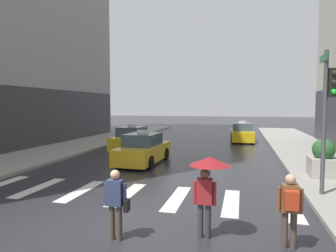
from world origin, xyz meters
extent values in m
plane|color=#26262B|center=(0.00, 0.00, 0.00)|extent=(160.00, 160.00, 0.00)
cube|color=silver|center=(-5.40, 3.00, 0.00)|extent=(0.50, 2.80, 0.01)
cube|color=silver|center=(-3.60, 3.00, 0.00)|extent=(0.50, 2.80, 0.01)
cube|color=silver|center=(-1.80, 3.00, 0.00)|extent=(0.50, 2.80, 0.01)
cube|color=silver|center=(0.00, 3.00, 0.00)|extent=(0.50, 2.80, 0.01)
cube|color=silver|center=(1.80, 3.00, 0.00)|extent=(0.50, 2.80, 0.01)
cube|color=silver|center=(3.60, 3.00, 0.00)|extent=(0.50, 2.80, 0.01)
cube|color=silver|center=(5.40, 3.00, 0.00)|extent=(0.50, 2.80, 0.01)
cylinder|color=#47474C|center=(6.54, 4.16, 2.55)|extent=(0.14, 0.14, 4.80)
cube|color=black|center=(6.76, 4.16, 3.88)|extent=(0.30, 0.26, 0.95)
sphere|color=#28231E|center=(6.76, 4.02, 4.18)|extent=(0.17, 0.17, 0.17)
sphere|color=#28231E|center=(6.76, 4.02, 3.88)|extent=(0.17, 0.17, 0.17)
sphere|color=green|center=(6.76, 4.02, 3.58)|extent=(0.17, 0.17, 0.17)
cube|color=#196638|center=(6.49, 4.34, 4.70)|extent=(0.04, 0.84, 0.24)
cube|color=gold|center=(-1.29, 8.65, 0.56)|extent=(1.98, 4.57, 0.84)
cube|color=#384C5B|center=(-1.30, 8.55, 1.30)|extent=(1.68, 2.16, 0.64)
cube|color=silver|center=(-1.30, 8.55, 1.71)|extent=(0.61, 0.26, 0.18)
cylinder|color=black|center=(-2.09, 10.04, 0.33)|extent=(0.25, 0.67, 0.66)
cylinder|color=black|center=(-0.39, 9.97, 0.33)|extent=(0.25, 0.67, 0.66)
cylinder|color=black|center=(-2.20, 7.34, 0.33)|extent=(0.25, 0.67, 0.66)
cylinder|color=black|center=(-0.50, 7.27, 0.33)|extent=(0.25, 0.67, 0.66)
cube|color=#F2EAB2|center=(-1.83, 10.95, 0.60)|extent=(0.20, 0.05, 0.14)
cube|color=#F2EAB2|center=(-0.57, 10.90, 0.60)|extent=(0.20, 0.05, 0.14)
cube|color=yellow|center=(-3.71, 13.35, 0.56)|extent=(1.92, 4.55, 0.84)
cube|color=#384C5B|center=(-3.71, 13.25, 1.30)|extent=(1.66, 2.14, 0.64)
cube|color=silver|center=(-3.71, 13.25, 1.71)|extent=(0.61, 0.26, 0.18)
cylinder|color=black|center=(-4.53, 14.72, 0.33)|extent=(0.24, 0.67, 0.66)
cylinder|color=black|center=(-2.82, 14.67, 0.33)|extent=(0.24, 0.67, 0.66)
cylinder|color=black|center=(-4.60, 12.02, 0.33)|extent=(0.24, 0.67, 0.66)
cylinder|color=black|center=(-2.89, 11.97, 0.33)|extent=(0.24, 0.67, 0.66)
cube|color=#F2EAB2|center=(-4.28, 15.63, 0.60)|extent=(0.20, 0.05, 0.14)
cube|color=#F2EAB2|center=(-3.02, 15.60, 0.60)|extent=(0.20, 0.05, 0.14)
cube|color=yellow|center=(3.91, 19.96, 0.56)|extent=(1.99, 4.57, 0.84)
cube|color=#384C5B|center=(3.92, 19.86, 1.30)|extent=(1.69, 2.17, 0.64)
cube|color=silver|center=(3.92, 19.86, 1.71)|extent=(0.61, 0.27, 0.18)
cylinder|color=black|center=(3.00, 21.27, 0.33)|extent=(0.25, 0.67, 0.66)
cylinder|color=black|center=(4.71, 21.35, 0.33)|extent=(0.25, 0.67, 0.66)
cylinder|color=black|center=(3.12, 18.58, 0.33)|extent=(0.25, 0.67, 0.66)
cylinder|color=black|center=(4.82, 18.65, 0.33)|extent=(0.25, 0.67, 0.66)
cube|color=#F2EAB2|center=(3.18, 22.20, 0.60)|extent=(0.20, 0.05, 0.14)
cube|color=#F2EAB2|center=(4.44, 22.26, 0.60)|extent=(0.20, 0.05, 0.14)
cylinder|color=#333338|center=(2.98, 0.21, 0.41)|extent=(0.14, 0.14, 0.82)
cylinder|color=#333338|center=(3.16, 0.21, 0.41)|extent=(0.14, 0.14, 0.82)
cube|color=maroon|center=(3.07, 0.21, 1.12)|extent=(0.36, 0.24, 0.60)
sphere|color=brown|center=(3.07, 0.21, 1.54)|extent=(0.22, 0.22, 0.22)
cylinder|color=maroon|center=(2.84, 0.21, 1.07)|extent=(0.09, 0.09, 0.55)
cylinder|color=maroon|center=(3.30, 0.21, 1.07)|extent=(0.09, 0.09, 0.55)
cylinder|color=#4C4C4C|center=(3.19, 0.21, 1.42)|extent=(0.02, 0.02, 1.00)
cone|color=maroon|center=(3.19, 0.21, 1.84)|extent=(0.96, 0.96, 0.20)
cylinder|color=#473D33|center=(4.84, 0.13, 0.41)|extent=(0.14, 0.14, 0.82)
cylinder|color=#473D33|center=(5.02, 0.13, 0.41)|extent=(0.14, 0.14, 0.82)
cube|color=brown|center=(4.93, 0.13, 1.12)|extent=(0.36, 0.24, 0.60)
sphere|color=tan|center=(4.93, 0.13, 1.54)|extent=(0.22, 0.22, 0.22)
cylinder|color=brown|center=(4.70, 0.13, 1.07)|extent=(0.09, 0.09, 0.55)
cylinder|color=brown|center=(5.16, 0.13, 1.07)|extent=(0.09, 0.09, 0.55)
cube|color=#B23319|center=(4.93, -0.09, 1.14)|extent=(0.28, 0.18, 0.40)
cylinder|color=#473D33|center=(0.99, -0.40, 0.41)|extent=(0.14, 0.14, 0.82)
cylinder|color=#473D33|center=(1.17, -0.40, 0.41)|extent=(0.14, 0.14, 0.82)
cube|color=#2D3856|center=(1.08, -0.40, 1.12)|extent=(0.36, 0.24, 0.60)
sphere|color=tan|center=(1.08, -0.40, 1.54)|extent=(0.22, 0.22, 0.22)
cylinder|color=#2D3856|center=(0.85, -0.40, 1.07)|extent=(0.09, 0.09, 0.55)
cylinder|color=#2D3856|center=(1.31, -0.40, 1.07)|extent=(0.09, 0.09, 0.55)
cube|color=black|center=(1.36, -0.40, 0.84)|extent=(0.10, 0.20, 0.28)
cube|color=#A8A399|center=(7.22, 6.86, 0.55)|extent=(1.10, 1.10, 0.80)
sphere|color=#285628|center=(7.22, 6.86, 1.30)|extent=(0.90, 0.90, 0.90)
camera|label=1|loc=(3.90, -6.67, 3.13)|focal=31.90mm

